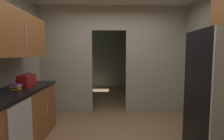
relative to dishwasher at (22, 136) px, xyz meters
The scene contains 7 objects.
kitchen_partition 2.71m from the dishwasher, 61.23° to the left, with size 3.63×0.12×2.65m.
adjoining_room_shell 4.63m from the dishwasher, 74.68° to the left, with size 3.63×3.21×2.65m.
lower_cabinet_run 0.58m from the dishwasher, 121.29° to the left, with size 0.63×1.78×0.93m.
dishwasher is the anchor object (origin of this frame).
upper_cabinet_counterside 1.45m from the dishwasher, 121.29° to the left, with size 0.36×1.60×0.67m.
boombox 1.01m from the dishwasher, 109.83° to the left, with size 0.18×0.34×0.22m.
book_stack 0.76m from the dishwasher, 122.33° to the left, with size 0.14×0.17×0.09m.
Camera 1 is at (-0.09, -2.58, 1.46)m, focal length 27.46 mm.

